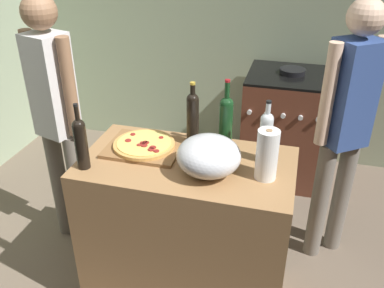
# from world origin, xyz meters

# --- Properties ---
(ground_plane) EXTENTS (4.39, 3.04, 0.02)m
(ground_plane) POSITION_xyz_m (0.00, 1.22, -0.01)
(ground_plane) COLOR #6B5B4C
(kitchen_wall_rear) EXTENTS (4.39, 0.10, 2.60)m
(kitchen_wall_rear) POSITION_xyz_m (0.00, 2.49, 1.30)
(kitchen_wall_rear) COLOR #99A889
(kitchen_wall_rear) RESTS_ON ground_plane
(counter) EXTENTS (1.11, 0.61, 0.93)m
(counter) POSITION_xyz_m (0.17, 0.60, 0.46)
(counter) COLOR #9E7247
(counter) RESTS_ON ground_plane
(cutting_board) EXTENTS (0.40, 0.32, 0.02)m
(cutting_board) POSITION_xyz_m (-0.09, 0.66, 0.94)
(cutting_board) COLOR olive
(cutting_board) RESTS_ON counter
(pizza) EXTENTS (0.33, 0.33, 0.03)m
(pizza) POSITION_xyz_m (-0.09, 0.66, 0.96)
(pizza) COLOR tan
(pizza) RESTS_ON cutting_board
(mixing_bowl) EXTENTS (0.32, 0.32, 0.19)m
(mixing_bowl) POSITION_xyz_m (0.30, 0.52, 1.02)
(mixing_bowl) COLOR #B2B2B7
(mixing_bowl) RESTS_ON counter
(paper_towel_roll) EXTENTS (0.11, 0.11, 0.26)m
(paper_towel_roll) POSITION_xyz_m (0.58, 0.55, 1.06)
(paper_towel_roll) COLOR white
(paper_towel_roll) RESTS_ON counter
(wine_bottle_clear) EXTENTS (0.07, 0.07, 0.37)m
(wine_bottle_clear) POSITION_xyz_m (0.16, 0.76, 1.10)
(wine_bottle_clear) COLOR black
(wine_bottle_clear) RESTS_ON counter
(wine_bottle_green) EXTENTS (0.07, 0.07, 0.39)m
(wine_bottle_green) POSITION_xyz_m (0.33, 0.79, 1.09)
(wine_bottle_green) COLOR #143819
(wine_bottle_green) RESTS_ON counter
(wine_bottle_dark) EXTENTS (0.07, 0.07, 0.34)m
(wine_bottle_dark) POSITION_xyz_m (0.55, 0.71, 1.08)
(wine_bottle_dark) COLOR silver
(wine_bottle_dark) RESTS_ON counter
(wine_bottle_amber) EXTENTS (0.06, 0.06, 0.35)m
(wine_bottle_amber) POSITION_xyz_m (-0.32, 0.41, 1.08)
(wine_bottle_amber) COLOR black
(wine_bottle_amber) RESTS_ON counter
(stove) EXTENTS (0.64, 0.64, 0.97)m
(stove) POSITION_xyz_m (0.60, 2.09, 0.47)
(stove) COLOR brown
(stove) RESTS_ON ground_plane
(person_in_stripes) EXTENTS (0.37, 0.25, 1.68)m
(person_in_stripes) POSITION_xyz_m (-0.75, 0.87, 0.97)
(person_in_stripes) COLOR slate
(person_in_stripes) RESTS_ON ground_plane
(person_in_red) EXTENTS (0.34, 0.30, 1.68)m
(person_in_red) POSITION_xyz_m (0.97, 1.19, 0.98)
(person_in_red) COLOR slate
(person_in_red) RESTS_ON ground_plane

